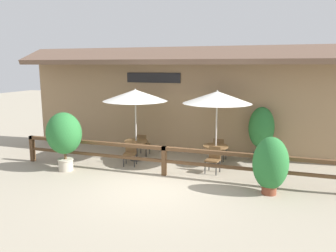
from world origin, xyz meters
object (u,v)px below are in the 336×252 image
Objects in this scene: dining_table_middle at (216,150)px; chair_near_streetside at (130,152)px; chair_middle_streetside at (213,158)px; potted_plant_entrance_palm at (270,164)px; chair_near_wallside at (143,143)px; potted_plant_small_flowering at (64,135)px; chair_middle_wallside at (219,148)px; potted_plant_corner_fern at (261,130)px; dining_table_near at (136,145)px; patio_umbrella_middle at (217,97)px; patio_umbrella_near at (135,95)px.

chair_near_streetside is at bearing -164.25° from dining_table_middle.
potted_plant_entrance_palm reaches higher than chair_middle_streetside.
chair_near_wallside is 0.43× the size of potted_plant_small_flowering.
chair_near_wallside is at bearing 167.41° from chair_middle_streetside.
chair_middle_wallside is at bearing 88.69° from dining_table_middle.
potted_plant_entrance_palm is at bearing -82.79° from potted_plant_corner_fern.
potted_plant_corner_fern is at bearing 34.42° from dining_table_middle.
potted_plant_small_flowering is (-4.71, -2.05, 0.63)m from dining_table_middle.
chair_middle_wallside is at bearing -168.53° from potted_plant_corner_fern.
chair_middle_wallside is (2.97, 0.87, -0.11)m from dining_table_near.
chair_near_wallside is at bearing 170.41° from patio_umbrella_middle.
dining_table_middle is 1.02× the size of chair_middle_streetside.
dining_table_near is (0.00, 0.00, -1.83)m from patio_umbrella_near.
dining_table_near is 3.48m from patio_umbrella_middle.
potted_plant_small_flowering is at bearing 37.33° from chair_middle_wallside.
chair_near_streetside is 2.32m from potted_plant_small_flowering.
chair_middle_streetside is (3.02, -1.21, 0.00)m from chair_near_wallside.
dining_table_middle is at bearing 170.25° from chair_near_wallside.
potted_plant_small_flowering reaches higher than chair_middle_streetside.
patio_umbrella_near is 1.66× the size of potted_plant_entrance_palm.
potted_plant_small_flowering is at bearing 179.85° from potted_plant_entrance_palm.
chair_near_wallside is at bearing 80.36° from chair_near_streetside.
patio_umbrella_middle is 3.12× the size of chair_middle_streetside.
chair_near_streetside is 3.01m from dining_table_middle.
chair_near_wallside is at bearing 55.58° from potted_plant_small_flowering.
chair_near_wallside is 3.58m from patio_umbrella_middle.
potted_plant_small_flowering is (-1.75, -2.55, 0.74)m from chair_near_wallside.
chair_near_wallside is (-0.01, 0.66, -0.11)m from dining_table_near.
chair_middle_streetside is 0.42× the size of potted_plant_corner_fern.
patio_umbrella_near is 1.31× the size of potted_plant_corner_fern.
potted_plant_small_flowering reaches higher than chair_middle_wallside.
potted_plant_entrance_palm is (4.74, -1.25, 0.37)m from chair_near_streetside.
potted_plant_small_flowering is at bearing 55.41° from chair_near_wallside.
potted_plant_entrance_palm reaches higher than chair_near_wallside.
chair_middle_streetside is at bearing -10.43° from dining_table_near.
dining_table_near is 1.02× the size of chair_middle_streetside.
potted_plant_small_flowering is at bearing -156.48° from patio_umbrella_middle.
chair_middle_wallside is 0.53× the size of potted_plant_entrance_palm.
potted_plant_entrance_palm is 0.79× the size of potted_plant_corner_fern.
patio_umbrella_near is 2.05m from chair_near_streetside.
patio_umbrella_middle reaches higher than dining_table_middle.
chair_middle_wallside reaches higher than dining_table_middle.
dining_table_middle is 0.54× the size of potted_plant_entrance_palm.
potted_plant_entrance_palm reaches higher than chair_near_streetside.
dining_table_near is 2.96m from dining_table_middle.
patio_umbrella_near and patio_umbrella_middle have the same top height.
dining_table_near is 1.02× the size of chair_middle_wallside.
dining_table_near is at bearing -176.96° from dining_table_middle.
chair_middle_wallside is at bearing -176.16° from chair_near_wallside.
chair_near_streetside is 0.98× the size of dining_table_middle.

